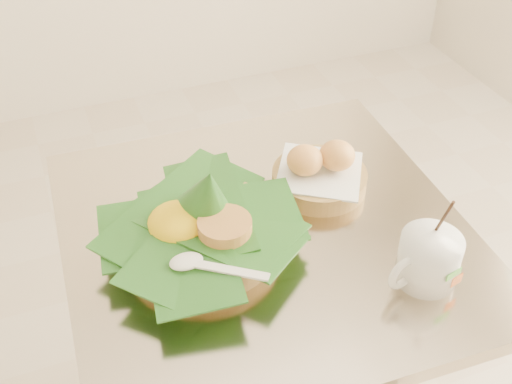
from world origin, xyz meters
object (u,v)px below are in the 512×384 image
object	(u,v)px
bread_basket	(320,173)
coffee_mug	(427,259)
cafe_table	(264,311)
rice_basket	(201,224)

from	to	relation	value
bread_basket	coffee_mug	size ratio (longest dim) A/B	1.23
cafe_table	bread_basket	distance (m)	0.30
bread_basket	coffee_mug	xyz separation A→B (m)	(0.06, -0.28, 0.01)
bread_basket	coffee_mug	distance (m)	0.28
cafe_table	bread_basket	size ratio (longest dim) A/B	3.58
cafe_table	bread_basket	xyz separation A→B (m)	(0.14, 0.08, 0.25)
cafe_table	coffee_mug	size ratio (longest dim) A/B	4.40
rice_basket	coffee_mug	xyz separation A→B (m)	(0.31, -0.21, -0.00)
rice_basket	coffee_mug	size ratio (longest dim) A/B	2.00
bread_basket	coffee_mug	bearing A→B (deg)	-78.56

